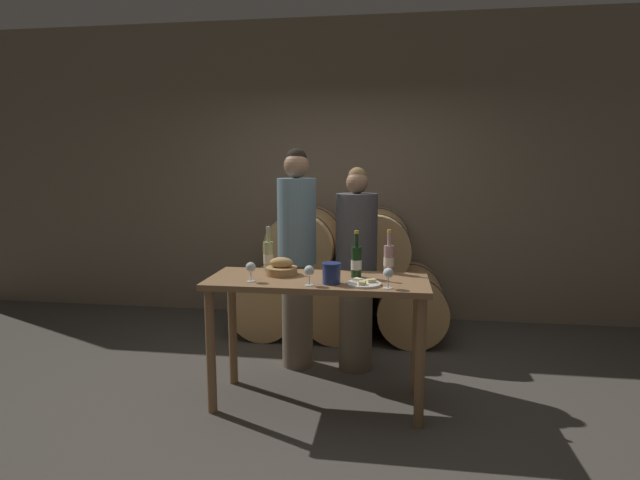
{
  "coord_description": "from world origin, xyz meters",
  "views": [
    {
      "loc": [
        0.49,
        -3.3,
        1.68
      ],
      "look_at": [
        0.0,
        0.12,
        1.16
      ],
      "focal_mm": 28.0,
      "sensor_mm": 36.0,
      "label": 1
    }
  ],
  "objects_px": {
    "wine_bottle_red": "(356,261)",
    "wine_glass_far_left": "(251,268)",
    "tasting_table": "(318,300)",
    "cheese_plate": "(364,283)",
    "wine_glass_center": "(388,274)",
    "person_right": "(356,269)",
    "bread_basket": "(281,268)",
    "wine_bottle_rose": "(389,259)",
    "wine_bottle_white": "(269,256)",
    "wine_glass_left": "(309,271)",
    "person_left": "(297,256)",
    "blue_crock": "(331,272)"
  },
  "relations": [
    {
      "from": "person_right",
      "to": "wine_glass_center",
      "type": "distance_m",
      "value": 0.91
    },
    {
      "from": "person_right",
      "to": "wine_bottle_red",
      "type": "height_order",
      "value": "person_right"
    },
    {
      "from": "wine_bottle_red",
      "to": "wine_glass_far_left",
      "type": "bearing_deg",
      "value": -161.44
    },
    {
      "from": "wine_bottle_rose",
      "to": "wine_glass_far_left",
      "type": "bearing_deg",
      "value": -156.53
    },
    {
      "from": "tasting_table",
      "to": "cheese_plate",
      "type": "relative_size",
      "value": 6.69
    },
    {
      "from": "bread_basket",
      "to": "wine_glass_center",
      "type": "height_order",
      "value": "wine_glass_center"
    },
    {
      "from": "person_left",
      "to": "cheese_plate",
      "type": "bearing_deg",
      "value": -53.12
    },
    {
      "from": "wine_glass_center",
      "to": "person_right",
      "type": "bearing_deg",
      "value": 107.01
    },
    {
      "from": "wine_bottle_red",
      "to": "wine_bottle_white",
      "type": "bearing_deg",
      "value": 169.93
    },
    {
      "from": "wine_glass_center",
      "to": "person_left",
      "type": "bearing_deg",
      "value": 131.11
    },
    {
      "from": "wine_bottle_red",
      "to": "wine_bottle_rose",
      "type": "xyz_separation_m",
      "value": [
        0.22,
        0.16,
        -0.01
      ]
    },
    {
      "from": "person_right",
      "to": "wine_glass_center",
      "type": "xyz_separation_m",
      "value": [
        0.26,
        -0.86,
        0.16
      ]
    },
    {
      "from": "person_left",
      "to": "blue_crock",
      "type": "bearing_deg",
      "value": -64.16
    },
    {
      "from": "wine_glass_far_left",
      "to": "wine_glass_left",
      "type": "bearing_deg",
      "value": -7.31
    },
    {
      "from": "tasting_table",
      "to": "bread_basket",
      "type": "relative_size",
      "value": 6.71
    },
    {
      "from": "wine_bottle_rose",
      "to": "wine_glass_center",
      "type": "relative_size",
      "value": 2.38
    },
    {
      "from": "blue_crock",
      "to": "wine_glass_far_left",
      "type": "height_order",
      "value": "blue_crock"
    },
    {
      "from": "tasting_table",
      "to": "person_right",
      "type": "xyz_separation_m",
      "value": [
        0.22,
        0.65,
        0.09
      ]
    },
    {
      "from": "wine_bottle_red",
      "to": "wine_glass_center",
      "type": "xyz_separation_m",
      "value": [
        0.22,
        -0.29,
        -0.02
      ]
    },
    {
      "from": "person_left",
      "to": "wine_bottle_white",
      "type": "bearing_deg",
      "value": -105.27
    },
    {
      "from": "tasting_table",
      "to": "wine_bottle_rose",
      "type": "height_order",
      "value": "wine_bottle_rose"
    },
    {
      "from": "blue_crock",
      "to": "bread_basket",
      "type": "height_order",
      "value": "blue_crock"
    },
    {
      "from": "wine_bottle_red",
      "to": "wine_glass_center",
      "type": "bearing_deg",
      "value": -52.16
    },
    {
      "from": "wine_bottle_red",
      "to": "person_right",
      "type": "bearing_deg",
      "value": 94.04
    },
    {
      "from": "person_right",
      "to": "wine_bottle_white",
      "type": "relative_size",
      "value": 5.03
    },
    {
      "from": "wine_bottle_white",
      "to": "wine_glass_left",
      "type": "height_order",
      "value": "wine_bottle_white"
    },
    {
      "from": "wine_bottle_red",
      "to": "wine_bottle_white",
      "type": "xyz_separation_m",
      "value": [
        -0.65,
        0.12,
        0.0
      ]
    },
    {
      "from": "person_left",
      "to": "wine_bottle_white",
      "type": "xyz_separation_m",
      "value": [
        -0.12,
        -0.46,
        0.08
      ]
    },
    {
      "from": "bread_basket",
      "to": "wine_bottle_rose",
      "type": "bearing_deg",
      "value": 12.12
    },
    {
      "from": "wine_glass_left",
      "to": "wine_bottle_rose",
      "type": "bearing_deg",
      "value": 41.47
    },
    {
      "from": "bread_basket",
      "to": "wine_glass_left",
      "type": "distance_m",
      "value": 0.38
    },
    {
      "from": "wine_bottle_white",
      "to": "wine_glass_far_left",
      "type": "bearing_deg",
      "value": -95.8
    },
    {
      "from": "wine_bottle_rose",
      "to": "wine_glass_left",
      "type": "relative_size",
      "value": 2.38
    },
    {
      "from": "person_left",
      "to": "wine_glass_center",
      "type": "distance_m",
      "value": 1.14
    },
    {
      "from": "cheese_plate",
      "to": "wine_bottle_rose",
      "type": "bearing_deg",
      "value": 67.73
    },
    {
      "from": "wine_bottle_red",
      "to": "cheese_plate",
      "type": "height_order",
      "value": "wine_bottle_red"
    },
    {
      "from": "person_right",
      "to": "person_left",
      "type": "bearing_deg",
      "value": 179.98
    },
    {
      "from": "wine_bottle_red",
      "to": "wine_glass_far_left",
      "type": "relative_size",
      "value": 2.47
    },
    {
      "from": "wine_bottle_white",
      "to": "wine_glass_left",
      "type": "relative_size",
      "value": 2.49
    },
    {
      "from": "blue_crock",
      "to": "wine_glass_far_left",
      "type": "xyz_separation_m",
      "value": [
        -0.54,
        -0.02,
        0.02
      ]
    },
    {
      "from": "person_left",
      "to": "wine_glass_left",
      "type": "xyz_separation_m",
      "value": [
        0.24,
        -0.85,
        0.06
      ]
    },
    {
      "from": "bread_basket",
      "to": "cheese_plate",
      "type": "relative_size",
      "value": 1.0
    },
    {
      "from": "wine_bottle_red",
      "to": "bread_basket",
      "type": "bearing_deg",
      "value": 179.75
    },
    {
      "from": "person_right",
      "to": "wine_bottle_white",
      "type": "height_order",
      "value": "person_right"
    },
    {
      "from": "person_right",
      "to": "wine_bottle_rose",
      "type": "height_order",
      "value": "person_right"
    },
    {
      "from": "person_left",
      "to": "wine_bottle_red",
      "type": "bearing_deg",
      "value": -47.37
    },
    {
      "from": "tasting_table",
      "to": "wine_bottle_red",
      "type": "relative_size",
      "value": 4.61
    },
    {
      "from": "wine_bottle_white",
      "to": "bread_basket",
      "type": "xyz_separation_m",
      "value": [
        0.12,
        -0.11,
        -0.07
      ]
    },
    {
      "from": "tasting_table",
      "to": "wine_bottle_red",
      "type": "bearing_deg",
      "value": 17.41
    },
    {
      "from": "tasting_table",
      "to": "blue_crock",
      "type": "height_order",
      "value": "blue_crock"
    }
  ]
}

